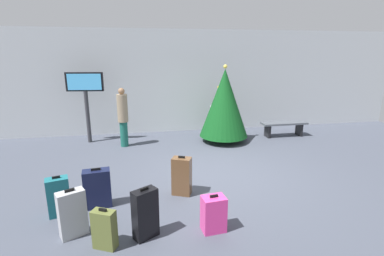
{
  "coord_description": "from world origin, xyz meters",
  "views": [
    {
      "loc": [
        -1.57,
        -5.9,
        2.71
      ],
      "look_at": [
        -0.33,
        0.84,
        0.9
      ],
      "focal_mm": 26.74,
      "sensor_mm": 36.0,
      "label": 1
    }
  ],
  "objects_px": {
    "traveller_0": "(123,116)",
    "suitcase_2": "(214,214)",
    "waiting_bench": "(284,126)",
    "suitcase_5": "(182,176)",
    "suitcase_1": "(97,188)",
    "flight_info_kiosk": "(85,92)",
    "suitcase_4": "(145,214)",
    "holiday_tree": "(224,103)",
    "suitcase_6": "(104,229)",
    "suitcase_3": "(72,214)",
    "suitcase_0": "(59,197)"
  },
  "relations": [
    {
      "from": "traveller_0",
      "to": "suitcase_4",
      "type": "relative_size",
      "value": 2.13
    },
    {
      "from": "holiday_tree",
      "to": "suitcase_0",
      "type": "distance_m",
      "value": 5.43
    },
    {
      "from": "flight_info_kiosk",
      "to": "suitcase_5",
      "type": "height_order",
      "value": "flight_info_kiosk"
    },
    {
      "from": "waiting_bench",
      "to": "suitcase_5",
      "type": "relative_size",
      "value": 1.91
    },
    {
      "from": "traveller_0",
      "to": "waiting_bench",
      "type": "bearing_deg",
      "value": 1.31
    },
    {
      "from": "flight_info_kiosk",
      "to": "suitcase_6",
      "type": "bearing_deg",
      "value": -79.07
    },
    {
      "from": "holiday_tree",
      "to": "waiting_bench",
      "type": "distance_m",
      "value": 2.3
    },
    {
      "from": "holiday_tree",
      "to": "traveller_0",
      "type": "bearing_deg",
      "value": 179.08
    },
    {
      "from": "traveller_0",
      "to": "suitcase_4",
      "type": "xyz_separation_m",
      "value": [
        0.51,
        -4.54,
        -0.54
      ]
    },
    {
      "from": "traveller_0",
      "to": "suitcase_3",
      "type": "bearing_deg",
      "value": -97.49
    },
    {
      "from": "waiting_bench",
      "to": "suitcase_1",
      "type": "relative_size",
      "value": 2.04
    },
    {
      "from": "suitcase_0",
      "to": "suitcase_6",
      "type": "relative_size",
      "value": 1.15
    },
    {
      "from": "waiting_bench",
      "to": "traveller_0",
      "type": "height_order",
      "value": "traveller_0"
    },
    {
      "from": "flight_info_kiosk",
      "to": "suitcase_4",
      "type": "xyz_separation_m",
      "value": [
        1.6,
        -5.15,
        -1.17
      ]
    },
    {
      "from": "waiting_bench",
      "to": "suitcase_2",
      "type": "xyz_separation_m",
      "value": [
        -3.63,
        -4.68,
        -0.08
      ]
    },
    {
      "from": "holiday_tree",
      "to": "suitcase_1",
      "type": "xyz_separation_m",
      "value": [
        -3.36,
        -3.43,
        -0.87
      ]
    },
    {
      "from": "waiting_bench",
      "to": "suitcase_2",
      "type": "bearing_deg",
      "value": -127.79
    },
    {
      "from": "holiday_tree",
      "to": "suitcase_2",
      "type": "relative_size",
      "value": 3.89
    },
    {
      "from": "suitcase_2",
      "to": "suitcase_1",
      "type": "bearing_deg",
      "value": 149.95
    },
    {
      "from": "flight_info_kiosk",
      "to": "holiday_tree",
      "type": "bearing_deg",
      "value": -9.0
    },
    {
      "from": "traveller_0",
      "to": "suitcase_5",
      "type": "height_order",
      "value": "traveller_0"
    },
    {
      "from": "suitcase_3",
      "to": "flight_info_kiosk",
      "type": "bearing_deg",
      "value": 96.06
    },
    {
      "from": "suitcase_2",
      "to": "suitcase_6",
      "type": "distance_m",
      "value": 1.63
    },
    {
      "from": "suitcase_0",
      "to": "suitcase_1",
      "type": "xyz_separation_m",
      "value": [
        0.62,
        0.17,
        0.01
      ]
    },
    {
      "from": "suitcase_4",
      "to": "traveller_0",
      "type": "bearing_deg",
      "value": 96.46
    },
    {
      "from": "suitcase_5",
      "to": "suitcase_2",
      "type": "bearing_deg",
      "value": -76.39
    },
    {
      "from": "suitcase_0",
      "to": "suitcase_2",
      "type": "relative_size",
      "value": 1.17
    },
    {
      "from": "holiday_tree",
      "to": "waiting_bench",
      "type": "xyz_separation_m",
      "value": [
        2.13,
        0.17,
        -0.86
      ]
    },
    {
      "from": "traveller_0",
      "to": "flight_info_kiosk",
      "type": "bearing_deg",
      "value": 150.83
    },
    {
      "from": "holiday_tree",
      "to": "suitcase_4",
      "type": "xyz_separation_m",
      "value": [
        -2.54,
        -4.49,
        -0.83
      ]
    },
    {
      "from": "traveller_0",
      "to": "suitcase_4",
      "type": "distance_m",
      "value": 4.6
    },
    {
      "from": "suitcase_2",
      "to": "suitcase_3",
      "type": "bearing_deg",
      "value": 173.04
    },
    {
      "from": "suitcase_0",
      "to": "suitcase_3",
      "type": "relative_size",
      "value": 0.93
    },
    {
      "from": "suitcase_2",
      "to": "suitcase_4",
      "type": "bearing_deg",
      "value": 178.92
    },
    {
      "from": "flight_info_kiosk",
      "to": "suitcase_5",
      "type": "xyz_separation_m",
      "value": [
        2.33,
        -3.89,
        -1.18
      ]
    },
    {
      "from": "suitcase_4",
      "to": "suitcase_5",
      "type": "bearing_deg",
      "value": 59.73
    },
    {
      "from": "suitcase_0",
      "to": "waiting_bench",
      "type": "bearing_deg",
      "value": 31.65
    },
    {
      "from": "suitcase_5",
      "to": "suitcase_1",
      "type": "bearing_deg",
      "value": -172.81
    },
    {
      "from": "suitcase_2",
      "to": "suitcase_6",
      "type": "height_order",
      "value": "suitcase_6"
    },
    {
      "from": "suitcase_5",
      "to": "suitcase_6",
      "type": "relative_size",
      "value": 1.28
    },
    {
      "from": "flight_info_kiosk",
      "to": "suitcase_1",
      "type": "xyz_separation_m",
      "value": [
        0.78,
        -4.09,
        -1.2
      ]
    },
    {
      "from": "traveller_0",
      "to": "suitcase_5",
      "type": "xyz_separation_m",
      "value": [
        1.25,
        -3.28,
        -0.55
      ]
    },
    {
      "from": "holiday_tree",
      "to": "traveller_0",
      "type": "distance_m",
      "value": 3.07
    },
    {
      "from": "flight_info_kiosk",
      "to": "traveller_0",
      "type": "height_order",
      "value": "flight_info_kiosk"
    },
    {
      "from": "traveller_0",
      "to": "suitcase_2",
      "type": "height_order",
      "value": "traveller_0"
    },
    {
      "from": "traveller_0",
      "to": "suitcase_1",
      "type": "relative_size",
      "value": 2.34
    },
    {
      "from": "suitcase_3",
      "to": "suitcase_4",
      "type": "distance_m",
      "value": 1.11
    },
    {
      "from": "suitcase_1",
      "to": "suitcase_4",
      "type": "height_order",
      "value": "suitcase_4"
    },
    {
      "from": "suitcase_1",
      "to": "suitcase_5",
      "type": "relative_size",
      "value": 0.94
    },
    {
      "from": "suitcase_1",
      "to": "suitcase_4",
      "type": "xyz_separation_m",
      "value": [
        0.82,
        -1.06,
        0.04
      ]
    }
  ]
}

